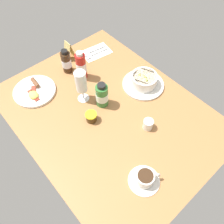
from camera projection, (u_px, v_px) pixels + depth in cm
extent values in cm
cube|color=#9E6B3D|center=(108.00, 113.00, 119.00)|extent=(110.00, 84.00, 3.00)
cylinder|color=silver|center=(143.00, 84.00, 127.75)|extent=(22.91, 22.91, 1.20)
cylinder|color=silver|center=(144.00, 80.00, 124.71)|extent=(14.21, 14.21, 6.25)
cylinder|color=beige|center=(144.00, 77.00, 122.80)|extent=(12.22, 12.22, 1.60)
sphere|color=#969D48|center=(144.00, 76.00, 122.05)|extent=(0.85, 0.85, 0.85)
sphere|color=#969D48|center=(147.00, 81.00, 120.04)|extent=(1.35, 1.35, 1.35)
sphere|color=#969D48|center=(140.00, 75.00, 122.40)|extent=(1.31, 1.31, 1.31)
sphere|color=#969D48|center=(146.00, 78.00, 121.25)|extent=(1.12, 1.12, 1.12)
sphere|color=#969D48|center=(145.00, 77.00, 121.36)|extent=(0.92, 0.92, 0.92)
cube|color=silver|center=(96.00, 52.00, 144.08)|extent=(14.28, 19.23, 0.30)
cube|color=silver|center=(99.00, 52.00, 143.61)|extent=(3.20, 14.03, 0.50)
cube|color=silver|center=(89.00, 57.00, 140.64)|extent=(2.69, 3.88, 0.40)
cube|color=silver|center=(96.00, 50.00, 144.83)|extent=(2.86, 13.01, 0.50)
ellipsoid|color=silver|center=(87.00, 54.00, 142.12)|extent=(2.40, 4.00, 0.60)
cylinder|color=silver|center=(144.00, 180.00, 96.74)|extent=(13.52, 13.52, 0.90)
cylinder|color=silver|center=(145.00, 178.00, 94.18)|extent=(7.68, 7.68, 5.37)
cylinder|color=#382313|center=(145.00, 176.00, 92.39)|extent=(6.53, 6.53, 1.00)
torus|color=silver|center=(156.00, 176.00, 94.45)|extent=(2.55, 3.49, 3.60)
cylinder|color=silver|center=(148.00, 124.00, 110.31)|extent=(4.87, 4.87, 5.25)
cone|color=silver|center=(149.00, 118.00, 109.90)|extent=(2.71, 2.87, 2.35)
cylinder|color=white|center=(84.00, 98.00, 122.70)|extent=(6.23, 6.23, 0.40)
cylinder|color=white|center=(83.00, 94.00, 119.70)|extent=(0.80, 0.80, 6.94)
cylinder|color=white|center=(81.00, 81.00, 112.09)|extent=(5.74, 5.74, 11.69)
cylinder|color=#F2EACB|center=(81.00, 84.00, 113.53)|extent=(4.71, 4.71, 7.01)
cylinder|color=#442C0F|center=(91.00, 117.00, 113.33)|extent=(5.42, 5.42, 4.02)
cylinder|color=yellow|center=(91.00, 115.00, 111.36)|extent=(5.69, 5.69, 0.80)
cylinder|color=#382314|center=(67.00, 62.00, 129.63)|extent=(5.40, 5.40, 12.89)
cylinder|color=silver|center=(67.00, 63.00, 129.84)|extent=(5.51, 5.51, 4.90)
cylinder|color=black|center=(64.00, 52.00, 123.58)|extent=(3.51, 3.51, 1.92)
cylinder|color=#B21E19|center=(81.00, 66.00, 125.58)|extent=(5.52, 5.52, 15.88)
cylinder|color=white|center=(81.00, 67.00, 125.84)|extent=(5.63, 5.63, 6.03)
cylinder|color=silver|center=(79.00, 54.00, 118.38)|extent=(3.59, 3.59, 1.76)
cylinder|color=#337233|center=(102.00, 96.00, 115.74)|extent=(6.35, 6.35, 12.68)
cylinder|color=white|center=(102.00, 96.00, 115.95)|extent=(6.48, 6.48, 4.82)
cylinder|color=black|center=(101.00, 86.00, 109.78)|extent=(4.13, 4.13, 1.92)
cylinder|color=silver|center=(35.00, 91.00, 124.85)|extent=(22.83, 22.83, 1.40)
cube|color=#933828|center=(34.00, 92.00, 123.06)|extent=(8.97, 6.65, 0.60)
cube|color=#A93828|center=(33.00, 95.00, 121.86)|extent=(9.02, 2.47, 0.60)
cylinder|color=brown|center=(35.00, 83.00, 125.87)|extent=(7.16, 2.80, 2.20)
ellipsoid|color=#F2D859|center=(33.00, 95.00, 121.11)|extent=(6.00, 4.80, 2.40)
cube|color=tan|center=(67.00, 51.00, 136.20)|extent=(5.60, 3.11, 11.32)
cube|color=tan|center=(71.00, 49.00, 137.24)|extent=(5.60, 3.11, 11.32)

